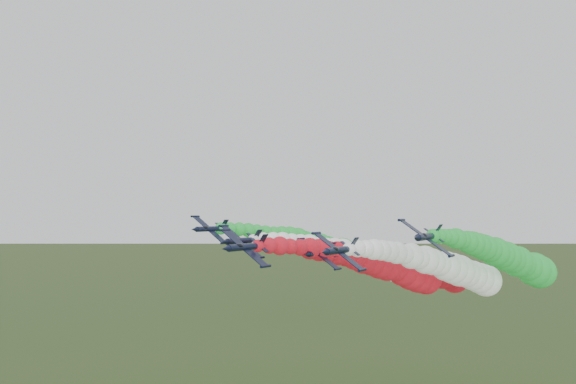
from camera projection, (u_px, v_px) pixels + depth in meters
name	position (u px, v px, depth m)	size (l,w,h in m)	color
jet_lead	(391.00, 268.00, 120.59)	(15.79, 71.92, 16.61)	black
jet_inner_left	(374.00, 261.00, 130.61)	(15.38, 71.51, 16.20)	black
jet_inner_right	(453.00, 269.00, 118.58)	(15.70, 71.83, 16.52)	black
jet_outer_left	(336.00, 250.00, 146.67)	(15.74, 71.87, 16.56)	black
jet_outer_right	(513.00, 260.00, 119.60)	(15.87, 72.00, 16.69)	black
jet_trail	(425.00, 269.00, 137.54)	(15.84, 71.96, 16.66)	black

